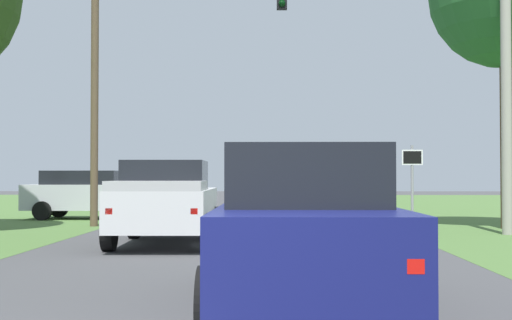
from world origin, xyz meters
name	(u,v)px	position (x,y,z in m)	size (l,w,h in m)	color
ground_plane	(235,253)	(0.00, 9.41, 0.00)	(120.00, 120.00, 0.00)	#424244
red_suv_near	(303,225)	(1.10, 3.45, 0.99)	(2.14, 4.97, 1.89)	navy
pickup_truck_lead	(166,202)	(-1.66, 11.16, 0.98)	(2.36, 4.88, 1.92)	silver
traffic_light	(145,53)	(-3.21, 16.93, 5.43)	(6.65, 0.40, 8.39)	brown
keep_moving_sign	(412,176)	(4.81, 15.42, 1.58)	(0.60, 0.09, 2.46)	gray
crossing_suv_far	(87,193)	(-6.03, 20.80, 0.94)	(4.53, 2.16, 1.77)	silver
utility_pole_right	(506,61)	(7.06, 14.08, 4.66)	(0.28, 0.28, 9.32)	#9E998E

